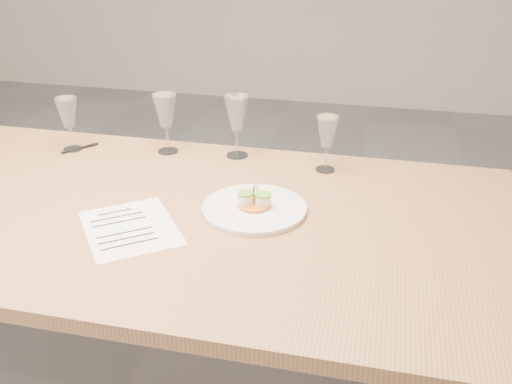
% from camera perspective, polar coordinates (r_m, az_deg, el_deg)
% --- Properties ---
extents(dining_table, '(2.40, 1.00, 0.75)m').
position_cam_1_polar(dining_table, '(1.73, -15.56, -2.77)').
color(dining_table, '#B37D4E').
rests_on(dining_table, ground).
extents(dinner_plate, '(0.29, 0.29, 0.07)m').
position_cam_1_polar(dinner_plate, '(1.57, -0.15, -1.57)').
color(dinner_plate, white).
rests_on(dinner_plate, dining_table).
extents(recipe_sheet, '(0.35, 0.37, 0.00)m').
position_cam_1_polar(recipe_sheet, '(1.53, -12.48, -3.51)').
color(recipe_sheet, white).
rests_on(recipe_sheet, dining_table).
extents(ballpoint_pen, '(0.09, 0.12, 0.01)m').
position_cam_1_polar(ballpoint_pen, '(2.09, -17.18, 4.23)').
color(ballpoint_pen, black).
rests_on(ballpoint_pen, dining_table).
extents(wine_glass_1, '(0.07, 0.07, 0.19)m').
position_cam_1_polar(wine_glass_1, '(2.05, -18.32, 7.42)').
color(wine_glass_1, white).
rests_on(wine_glass_1, dining_table).
extents(wine_glass_2, '(0.08, 0.08, 0.20)m').
position_cam_1_polar(wine_glass_2, '(1.95, -9.06, 7.89)').
color(wine_glass_2, white).
rests_on(wine_glass_2, dining_table).
extents(wine_glass_3, '(0.08, 0.08, 0.21)m').
position_cam_1_polar(wine_glass_3, '(1.89, -1.96, 7.74)').
color(wine_glass_3, white).
rests_on(wine_glass_3, dining_table).
extents(wine_glass_4, '(0.07, 0.07, 0.18)m').
position_cam_1_polar(wine_glass_4, '(1.80, 7.13, 5.85)').
color(wine_glass_4, white).
rests_on(wine_glass_4, dining_table).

